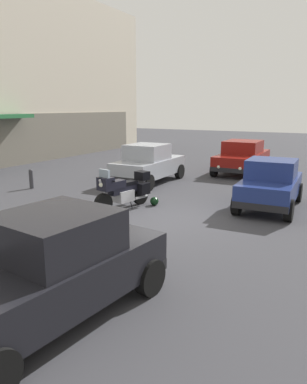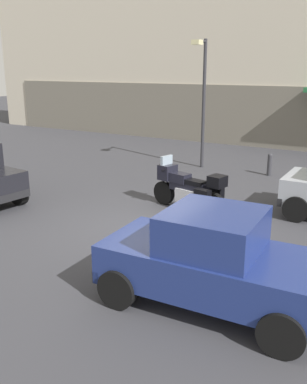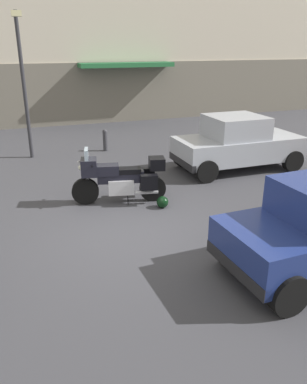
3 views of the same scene
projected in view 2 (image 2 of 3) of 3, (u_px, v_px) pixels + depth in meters
name	position (u px, v px, depth m)	size (l,w,h in m)	color
ground_plane	(150.00, 228.00, 10.08)	(80.00, 80.00, 0.00)	#38383D
building_facade_rear	(296.00, 35.00, 19.32)	(35.33, 3.40, 10.11)	beige
motorcycle	(189.00, 188.00, 11.12)	(2.24, 1.00, 1.36)	black
helmet	(207.00, 218.00, 10.32)	(0.28, 0.28, 0.28)	black
car_compact_side	(212.00, 260.00, 6.61)	(3.52, 1.81, 1.56)	navy
streetlamp_curbside	(202.00, 91.00, 15.29)	(0.28, 0.94, 4.56)	#2D2D33
bollard_curbside	(270.00, 164.00, 14.83)	(0.16, 0.16, 0.78)	#333338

